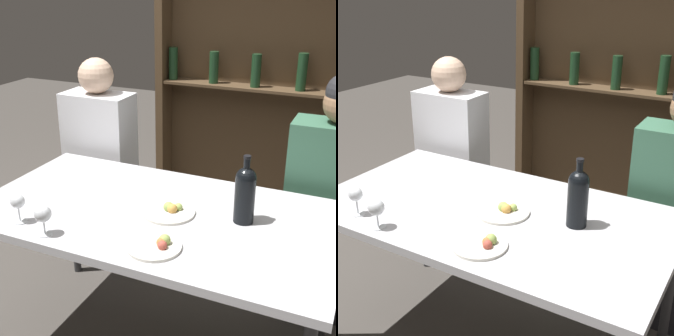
% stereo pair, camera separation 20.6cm
% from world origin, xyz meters
% --- Properties ---
extents(dining_table, '(1.56, 0.86, 0.74)m').
position_xyz_m(dining_table, '(0.00, 0.00, 0.69)').
color(dining_table, silver).
rests_on(dining_table, ground_plane).
extents(wine_rack_wall, '(1.49, 0.21, 2.06)m').
position_xyz_m(wine_rack_wall, '(0.00, 1.67, 1.05)').
color(wine_rack_wall, '#4C3823').
rests_on(wine_rack_wall, ground_plane).
extents(wine_bottle, '(0.08, 0.08, 0.29)m').
position_xyz_m(wine_bottle, '(0.37, 0.06, 0.87)').
color(wine_bottle, black).
rests_on(wine_bottle, dining_table).
extents(wine_glass_0, '(0.07, 0.07, 0.12)m').
position_xyz_m(wine_glass_0, '(-0.31, -0.36, 0.83)').
color(wine_glass_0, silver).
rests_on(wine_glass_0, dining_table).
extents(wine_glass_1, '(0.06, 0.06, 0.12)m').
position_xyz_m(wine_glass_1, '(-0.46, -0.32, 0.83)').
color(wine_glass_1, silver).
rests_on(wine_glass_1, dining_table).
extents(food_plate_0, '(0.23, 0.23, 0.05)m').
position_xyz_m(food_plate_0, '(0.06, -0.00, 0.75)').
color(food_plate_0, silver).
rests_on(food_plate_0, dining_table).
extents(food_plate_1, '(0.21, 0.21, 0.05)m').
position_xyz_m(food_plate_1, '(0.13, -0.27, 0.75)').
color(food_plate_1, silver).
rests_on(food_plate_1, dining_table).
extents(seated_person_left, '(0.40, 0.22, 1.26)m').
position_xyz_m(seated_person_left, '(-0.67, 0.62, 0.60)').
color(seated_person_left, '#26262B').
rests_on(seated_person_left, ground_plane).
extents(seated_person_right, '(0.43, 0.22, 1.28)m').
position_xyz_m(seated_person_right, '(0.66, 0.62, 0.61)').
color(seated_person_right, '#26262B').
rests_on(seated_person_right, ground_plane).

